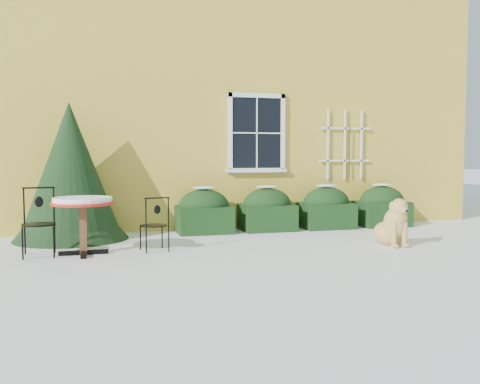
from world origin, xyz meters
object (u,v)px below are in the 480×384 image
object	(u,v)px
bistro_table	(83,207)
patio_chair_far	(39,222)
patio_chair_near	(155,224)
evergreen_shrub	(71,184)
dog	(393,226)

from	to	relation	value
bistro_table	patio_chair_far	bearing A→B (deg)	173.01
patio_chair_far	patio_chair_near	bearing A→B (deg)	-4.59
evergreen_shrub	dog	world-z (taller)	evergreen_shrub
patio_chair_near	dog	distance (m)	3.96
evergreen_shrub	patio_chair_near	size ratio (longest dim) A/B	2.85
bistro_table	patio_chair_far	xyz separation A→B (m)	(-0.64, 0.08, -0.22)
evergreen_shrub	bistro_table	world-z (taller)	evergreen_shrub
evergreen_shrub	bistro_table	distance (m)	1.65
bistro_table	dog	distance (m)	5.06
evergreen_shrub	patio_chair_near	xyz separation A→B (m)	(1.32, -1.61, -0.56)
bistro_table	dog	size ratio (longest dim) A/B	1.03
patio_chair_near	patio_chair_far	xyz separation A→B (m)	(-1.73, 0.07, 0.08)
evergreen_shrub	dog	distance (m)	5.71
patio_chair_near	evergreen_shrub	bearing A→B (deg)	-59.97
bistro_table	dog	xyz separation A→B (m)	(5.02, -0.54, -0.40)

